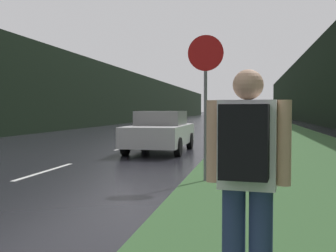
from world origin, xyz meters
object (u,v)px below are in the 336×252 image
at_px(stop_sign, 205,90).
at_px(hitchhiker_with_backpack, 247,174).
at_px(car_passing_near, 160,131).
at_px(delivery_truck, 217,108).
at_px(car_passing_far, 216,118).

bearing_deg(stop_sign, hitchhiker_with_backpack, -81.08).
bearing_deg(stop_sign, car_passing_near, 110.48).
relative_size(car_passing_near, delivery_truck, 0.50).
bearing_deg(car_passing_near, hitchhiker_with_backpack, 105.02).
height_order(car_passing_far, delivery_truck, delivery_truck).
xyz_separation_m(hitchhiker_with_backpack, car_passing_near, (-3.16, 11.78, -0.31)).
height_order(hitchhiker_with_backpack, delivery_truck, delivery_truck).
bearing_deg(delivery_truck, car_passing_near, -87.23).
height_order(car_passing_near, car_passing_far, car_passing_near).
bearing_deg(car_passing_near, stop_sign, 110.48).
bearing_deg(car_passing_far, stop_sign, 93.95).
bearing_deg(stop_sign, delivery_truck, 94.17).
bearing_deg(hitchhiker_with_backpack, delivery_truck, 101.37).
relative_size(car_passing_near, car_passing_far, 0.98).
distance_m(stop_sign, hitchhiker_with_backpack, 5.86).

